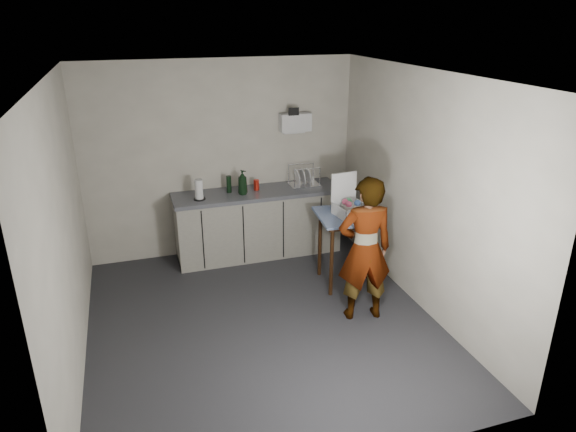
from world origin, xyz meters
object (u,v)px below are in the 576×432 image
object	(u,v)px
dish_rack	(303,181)
bakery_box	(350,206)
kitchen_counter	(258,225)
side_table	(347,224)
soap_bottle	(243,182)
soda_can	(256,185)
dark_bottle	(229,184)
paper_towel	(199,190)
standing_man	(365,250)

from	to	relation	value
dish_rack	bakery_box	xyz separation A→B (m)	(0.15, -1.19, 0.04)
kitchen_counter	side_table	distance (m)	1.43
soap_bottle	soda_can	world-z (taller)	soap_bottle
side_table	soda_can	distance (m)	1.44
kitchen_counter	side_table	size ratio (longest dim) A/B	2.48
kitchen_counter	dark_bottle	xyz separation A→B (m)	(-0.37, 0.07, 0.59)
side_table	paper_towel	xyz separation A→B (m)	(-1.58, 1.04, 0.25)
side_table	soda_can	bearing A→B (deg)	129.95
paper_towel	side_table	bearing A→B (deg)	-33.18
bakery_box	side_table	bearing A→B (deg)	127.34
dark_bottle	dish_rack	distance (m)	1.03
standing_man	dark_bottle	bearing A→B (deg)	-54.22
standing_man	soda_can	world-z (taller)	standing_man
soda_can	side_table	bearing A→B (deg)	-55.99
soda_can	paper_towel	world-z (taller)	paper_towel
standing_man	soap_bottle	xyz separation A→B (m)	(-0.88, 1.82, 0.27)
kitchen_counter	soda_can	bearing A→B (deg)	86.64
kitchen_counter	soap_bottle	xyz separation A→B (m)	(-0.21, -0.06, 0.64)
kitchen_counter	dark_bottle	size ratio (longest dim) A/B	10.03
dark_bottle	paper_towel	distance (m)	0.45
kitchen_counter	standing_man	world-z (taller)	standing_man
soda_can	dish_rack	xyz separation A→B (m)	(0.66, -0.01, -0.01)
dark_bottle	bakery_box	world-z (taller)	bakery_box
side_table	bakery_box	bearing A→B (deg)	-39.38
side_table	paper_towel	bearing A→B (deg)	152.76
kitchen_counter	paper_towel	xyz separation A→B (m)	(-0.78, -0.09, 0.61)
standing_man	dark_bottle	distance (m)	2.22
dark_bottle	dish_rack	xyz separation A→B (m)	(1.03, -0.02, -0.05)
bakery_box	dish_rack	bearing A→B (deg)	90.06
side_table	soap_bottle	xyz separation A→B (m)	(-1.01, 1.07, 0.28)
side_table	soap_bottle	world-z (taller)	soap_bottle
side_table	standing_man	size ratio (longest dim) A/B	0.56
standing_man	soap_bottle	world-z (taller)	standing_man
standing_man	soda_can	distance (m)	2.05
soap_bottle	bakery_box	size ratio (longest dim) A/B	0.68
soda_can	kitchen_counter	bearing A→B (deg)	-93.36
standing_man	side_table	bearing A→B (deg)	-92.17
soda_can	dark_bottle	bearing A→B (deg)	177.89
dark_bottle	bakery_box	xyz separation A→B (m)	(1.19, -1.22, -0.01)
kitchen_counter	soap_bottle	bearing A→B (deg)	-164.66
standing_man	dark_bottle	size ratio (longest dim) A/B	7.18
kitchen_counter	dark_bottle	distance (m)	0.70
dark_bottle	dish_rack	size ratio (longest dim) A/B	0.56
kitchen_counter	side_table	world-z (taller)	kitchen_counter
standing_man	dish_rack	distance (m)	1.93
standing_man	dish_rack	size ratio (longest dim) A/B	4.01
soap_bottle	bakery_box	xyz separation A→B (m)	(1.03, -1.09, -0.06)
kitchen_counter	paper_towel	size ratio (longest dim) A/B	8.51
side_table	paper_towel	world-z (taller)	paper_towel
dark_bottle	paper_towel	size ratio (longest dim) A/B	0.85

